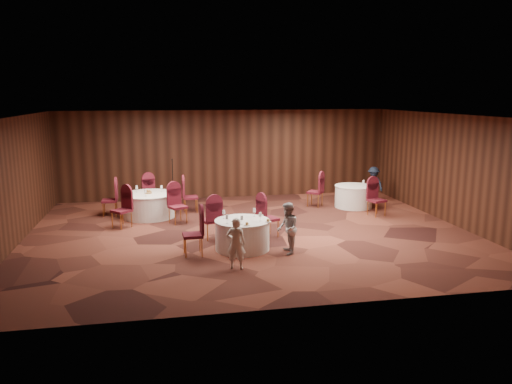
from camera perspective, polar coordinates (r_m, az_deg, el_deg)
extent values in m
plane|color=black|center=(13.82, -0.66, -4.67)|extent=(12.00, 12.00, 0.00)
plane|color=silver|center=(13.31, -0.69, 8.71)|extent=(12.00, 12.00, 0.00)
plane|color=black|center=(18.37, -3.47, 4.35)|extent=(12.00, 0.00, 12.00)
plane|color=black|center=(8.70, 5.23, -3.30)|extent=(12.00, 0.00, 12.00)
plane|color=black|center=(13.75, -26.10, 0.94)|extent=(0.00, 10.00, 10.00)
plane|color=black|center=(15.68, 21.46, 2.43)|extent=(0.00, 10.00, 10.00)
cylinder|color=white|center=(12.28, -1.57, -4.95)|extent=(1.33, 1.33, 0.72)
cylinder|color=white|center=(12.19, -1.57, -3.31)|extent=(1.35, 1.35, 0.03)
cylinder|color=white|center=(15.85, -12.15, -1.52)|extent=(1.61, 1.61, 0.72)
cylinder|color=white|center=(15.78, -12.21, -0.23)|extent=(1.65, 1.65, 0.03)
cylinder|color=white|center=(17.16, 11.08, -0.52)|extent=(1.25, 1.25, 0.72)
cylinder|color=white|center=(17.09, 11.13, 0.68)|extent=(1.27, 1.27, 0.03)
cylinder|color=silver|center=(11.87, -3.32, -3.62)|extent=(0.06, 0.06, 0.01)
cylinder|color=silver|center=(11.86, -3.32, -3.35)|extent=(0.01, 0.01, 0.11)
cone|color=silver|center=(11.83, -3.33, -2.86)|extent=(0.08, 0.08, 0.10)
cylinder|color=silver|center=(12.53, -0.19, -2.81)|extent=(0.06, 0.06, 0.01)
cylinder|color=silver|center=(12.51, -0.19, -2.56)|extent=(0.01, 0.01, 0.11)
cone|color=silver|center=(12.49, -0.19, -2.09)|extent=(0.08, 0.08, 0.10)
cylinder|color=silver|center=(12.36, -3.69, -3.04)|extent=(0.06, 0.06, 0.01)
cylinder|color=silver|center=(12.34, -3.70, -2.77)|extent=(0.01, 0.01, 0.11)
cone|color=silver|center=(12.32, -3.70, -2.30)|extent=(0.08, 0.08, 0.10)
cylinder|color=silver|center=(11.78, -1.64, -3.72)|extent=(0.06, 0.06, 0.01)
cylinder|color=silver|center=(11.77, -1.64, -3.44)|extent=(0.01, 0.01, 0.11)
cone|color=silver|center=(11.74, -1.64, -2.95)|extent=(0.08, 0.08, 0.10)
cylinder|color=silver|center=(12.09, 0.48, -3.33)|extent=(0.06, 0.06, 0.01)
cylinder|color=silver|center=(12.08, 0.49, -3.06)|extent=(0.01, 0.01, 0.11)
cone|color=silver|center=(12.05, 0.49, -2.58)|extent=(0.08, 0.08, 0.10)
cylinder|color=white|center=(11.68, -1.04, -3.83)|extent=(0.15, 0.15, 0.01)
sphere|color=#9E6B33|center=(11.67, -1.04, -3.64)|extent=(0.08, 0.08, 0.08)
cylinder|color=white|center=(12.00, 1.40, -3.42)|extent=(0.15, 0.15, 0.01)
sphere|color=#9E6B33|center=(11.99, 1.40, -3.23)|extent=(0.08, 0.08, 0.08)
cylinder|color=white|center=(12.65, 0.50, -2.67)|extent=(0.15, 0.15, 0.01)
sphere|color=#9E6B33|center=(12.64, 0.50, -2.48)|extent=(0.08, 0.08, 0.08)
cylinder|color=silver|center=(15.93, -10.74, 0.00)|extent=(0.06, 0.06, 0.01)
cylinder|color=silver|center=(15.91, -10.75, 0.21)|extent=(0.01, 0.01, 0.11)
cone|color=silver|center=(15.90, -10.76, 0.58)|extent=(0.08, 0.08, 0.10)
cylinder|color=silver|center=(16.06, -13.47, -0.02)|extent=(0.06, 0.06, 0.01)
cylinder|color=silver|center=(16.05, -13.48, 0.19)|extent=(0.01, 0.01, 0.11)
cone|color=silver|center=(16.03, -13.50, 0.55)|extent=(0.08, 0.08, 0.10)
cylinder|color=silver|center=(15.38, -12.51, -0.46)|extent=(0.06, 0.06, 0.01)
cylinder|color=silver|center=(15.37, -12.52, -0.25)|extent=(0.01, 0.01, 0.11)
cone|color=silver|center=(15.35, -12.53, 0.13)|extent=(0.08, 0.08, 0.10)
cylinder|color=brown|center=(15.77, -12.21, -0.06)|extent=(0.22, 0.22, 0.06)
sphere|color=#9E6B33|center=(15.78, -12.33, 0.16)|extent=(0.07, 0.07, 0.07)
sphere|color=#9E6B33|center=(15.74, -12.08, 0.14)|extent=(0.07, 0.07, 0.07)
cylinder|color=silver|center=(16.99, 12.17, 0.64)|extent=(0.06, 0.06, 0.01)
cylinder|color=silver|center=(16.98, 12.18, 0.83)|extent=(0.01, 0.01, 0.11)
cone|color=silver|center=(16.96, 12.20, 1.18)|extent=(0.08, 0.08, 0.10)
cylinder|color=black|center=(17.10, -9.39, -1.70)|extent=(0.24, 0.24, 0.02)
cylinder|color=black|center=(16.94, -9.48, 1.03)|extent=(0.02, 0.02, 1.64)
cylinder|color=black|center=(16.87, -9.57, 3.70)|extent=(0.04, 0.12, 0.04)
imported|color=silver|center=(10.89, -2.29, -5.89)|extent=(0.48, 0.38, 1.15)
imported|color=#A1A1A5|center=(11.90, 3.62, -4.18)|extent=(0.54, 0.66, 1.25)
imported|color=#151E31|center=(18.32, 13.28, 0.92)|extent=(0.78, 0.91, 1.22)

